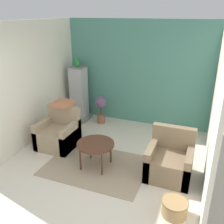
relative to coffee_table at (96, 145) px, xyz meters
The scene contains 13 objects.
ground_plane 1.25m from the coffee_table, 85.17° to the right, with size 20.00×20.00×0.00m, color beige.
wall_back_accent 2.56m from the coffee_table, 87.67° to the left, with size 3.91×0.06×2.69m.
wall_left 2.12m from the coffee_table, 161.59° to the left, with size 0.06×3.53×2.69m.
wall_right 2.29m from the coffee_table, 16.74° to the left, with size 0.06×3.53×2.69m.
area_rug 0.46m from the coffee_table, 79.38° to the left, with size 1.94×1.40×0.01m.
coffee_table is the anchor object (origin of this frame).
armchair_left 1.21m from the coffee_table, 158.90° to the left, with size 0.79×0.77×0.88m.
armchair_right 1.41m from the coffee_table, ahead, with size 0.79×0.77×0.88m.
birdcage 2.42m from the coffee_table, 125.69° to the left, with size 0.53×0.53×1.49m.
parrot 2.67m from the coffee_table, 125.66° to the left, with size 0.11×0.20×0.24m.
potted_plant 2.08m from the coffee_table, 111.24° to the left, with size 0.34×0.31×0.76m.
wicker_basket 1.80m from the coffee_table, 23.93° to the right, with size 0.40×0.40×0.24m.
throw_pillow 1.40m from the coffee_table, 147.66° to the left, with size 0.40×0.40×0.10m.
Camera 1 is at (1.72, -2.61, 2.84)m, focal length 40.00 mm.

